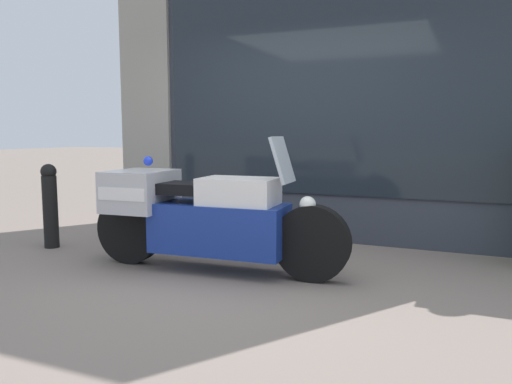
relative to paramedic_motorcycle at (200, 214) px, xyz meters
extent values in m
plane|color=gray|center=(0.47, -0.18, -0.52)|extent=(60.00, 60.00, 0.00)
cube|color=#333842|center=(0.47, 1.82, 1.22)|extent=(5.12, 0.40, 3.48)
cube|color=gray|center=(-1.72, 1.85, 1.22)|extent=(0.74, 0.55, 3.48)
cube|color=#1E262D|center=(0.80, 1.61, 1.27)|extent=(4.15, 0.02, 2.48)
cube|color=slate|center=(0.76, 1.83, -0.25)|extent=(3.93, 0.30, 0.55)
cube|color=silver|center=(0.76, 1.97, 0.65)|extent=(3.93, 0.02, 1.29)
cube|color=beige|center=(0.76, 1.83, 1.29)|extent=(3.93, 0.30, 0.02)
cube|color=#C68E19|center=(-0.45, 1.83, 1.33)|extent=(0.18, 0.04, 0.06)
cube|color=#195623|center=(0.76, 1.83, 1.33)|extent=(0.18, 0.04, 0.06)
cube|color=#B7B2A8|center=(1.98, 1.83, 1.33)|extent=(0.18, 0.04, 0.06)
cube|color=#2D8E42|center=(-0.44, 1.77, 0.16)|extent=(0.19, 0.04, 0.27)
cube|color=orange|center=(0.76, 1.77, 0.16)|extent=(0.19, 0.03, 0.27)
cube|color=yellow|center=(1.97, 1.77, 0.16)|extent=(0.19, 0.03, 0.27)
cylinder|color=black|center=(1.04, 0.07, -0.20)|extent=(0.66, 0.18, 0.65)
cylinder|color=black|center=(-0.75, -0.05, -0.20)|extent=(0.66, 0.18, 0.65)
cube|color=navy|center=(0.19, 0.01, -0.12)|extent=(1.25, 0.56, 0.44)
cube|color=white|center=(0.38, 0.03, 0.20)|extent=(0.69, 0.48, 0.27)
cube|color=black|center=(-0.08, -0.01, 0.23)|extent=(0.73, 0.41, 0.10)
cube|color=#B7B7BC|center=(-0.61, -0.04, 0.19)|extent=(0.57, 0.67, 0.38)
cube|color=white|center=(-0.61, -0.04, 0.19)|extent=(0.52, 0.68, 0.11)
cube|color=#B2BCC6|center=(0.78, 0.05, 0.50)|extent=(0.17, 0.35, 0.40)
sphere|color=white|center=(1.00, 0.07, 0.13)|extent=(0.14, 0.14, 0.14)
sphere|color=blue|center=(-0.53, -0.04, 0.47)|extent=(0.09, 0.09, 0.09)
cylinder|color=black|center=(-1.95, 0.13, -0.13)|extent=(0.16, 0.16, 0.79)
sphere|color=black|center=(-1.95, 0.13, 0.31)|extent=(0.17, 0.17, 0.17)
camera|label=1|loc=(2.25, -3.90, 0.73)|focal=35.00mm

